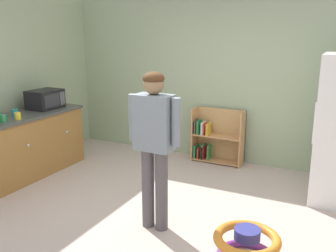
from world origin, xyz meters
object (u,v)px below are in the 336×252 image
object	(u,v)px
microwave	(45,99)
yellow_cup	(18,116)
teal_cup	(15,113)
green_cup	(3,118)
bookshelf	(215,139)
baby_walker	(246,245)
kitchen_counter	(12,150)
standing_person	(154,137)

from	to	relation	value
microwave	yellow_cup	bearing A→B (deg)	-73.93
yellow_cup	teal_cup	size ratio (longest dim) A/B	1.00
yellow_cup	teal_cup	world-z (taller)	same
yellow_cup	green_cup	size ratio (longest dim) A/B	1.00
bookshelf	teal_cup	size ratio (longest dim) A/B	8.95
baby_walker	microwave	distance (m)	3.67
green_cup	baby_walker	bearing A→B (deg)	-3.56
kitchen_counter	standing_person	size ratio (longest dim) A/B	1.39
bookshelf	baby_walker	world-z (taller)	bookshelf
kitchen_counter	baby_walker	xyz separation A→B (m)	(3.38, -0.40, -0.29)
standing_person	microwave	size ratio (longest dim) A/B	3.44
yellow_cup	teal_cup	bearing A→B (deg)	147.05
standing_person	teal_cup	world-z (taller)	standing_person
bookshelf	green_cup	bearing A→B (deg)	-133.32
microwave	teal_cup	world-z (taller)	microwave
kitchen_counter	green_cup	bearing A→B (deg)	-54.80
standing_person	baby_walker	distance (m)	1.33
baby_walker	teal_cup	world-z (taller)	teal_cup
kitchen_counter	green_cup	distance (m)	0.55
microwave	green_cup	world-z (taller)	microwave
baby_walker	bookshelf	bearing A→B (deg)	115.71
kitchen_counter	teal_cup	distance (m)	0.51
baby_walker	yellow_cup	world-z (taller)	yellow_cup
kitchen_counter	standing_person	bearing A→B (deg)	-5.80
green_cup	microwave	bearing A→B (deg)	99.44
standing_person	green_cup	xyz separation A→B (m)	(-2.22, 0.04, -0.05)
standing_person	yellow_cup	distance (m)	2.17
standing_person	yellow_cup	bearing A→B (deg)	174.07
kitchen_counter	yellow_cup	size ratio (longest dim) A/B	24.06
microwave	yellow_cup	world-z (taller)	microwave
standing_person	microwave	xyz separation A→B (m)	(-2.36, 0.93, 0.05)
standing_person	yellow_cup	size ratio (longest dim) A/B	17.36
microwave	green_cup	size ratio (longest dim) A/B	5.05
microwave	green_cup	xyz separation A→B (m)	(0.15, -0.89, -0.09)
bookshelf	kitchen_counter	bearing A→B (deg)	-137.87
standing_person	teal_cup	xyz separation A→B (m)	(-2.36, 0.35, -0.05)
microwave	green_cup	bearing A→B (deg)	-80.56
kitchen_counter	microwave	bearing A→B (deg)	90.72
baby_walker	green_cup	xyz separation A→B (m)	(-3.24, 0.20, 0.79)
standing_person	teal_cup	distance (m)	2.38
baby_walker	teal_cup	xyz separation A→B (m)	(-3.38, 0.51, 0.79)
teal_cup	standing_person	bearing A→B (deg)	-8.51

